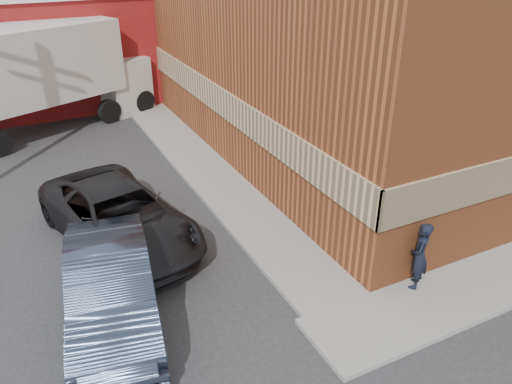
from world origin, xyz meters
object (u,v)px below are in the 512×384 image
brick_building (381,14)px  suv_a (119,216)px  man (420,256)px  sedan (111,288)px  box_truck (53,69)px

brick_building → suv_a: size_ratio=3.17×
man → sedan: bearing=-58.2°
sedan → suv_a: bearing=83.3°
box_truck → man: bearing=-92.6°
man → brick_building: bearing=-162.4°
suv_a → man: bearing=-54.3°
brick_building → box_truck: 13.41m
sedan → suv_a: (0.85, 2.98, -0.02)m
brick_building → box_truck: (-11.72, 6.14, -2.19)m
sedan → brick_building: bearing=38.9°
box_truck → brick_building: bearing=-51.0°
sedan → box_truck: 13.36m
suv_a → box_truck: size_ratio=0.64×
man → box_truck: (-5.84, 15.38, 1.54)m
man → sedan: size_ratio=0.34×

